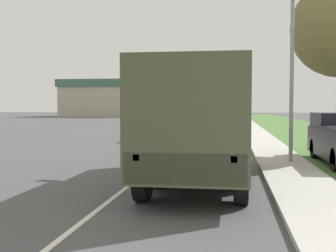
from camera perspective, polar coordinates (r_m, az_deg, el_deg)
name	(u,v)px	position (r m, az deg, el deg)	size (l,w,h in m)	color
ground_plane	(204,127)	(41.62, 4.90, -0.15)	(180.00, 180.00, 0.00)	#4C4C4F
lane_centre_stripe	(204,127)	(41.62, 4.90, -0.14)	(0.12, 120.00, 0.00)	silver
sidewalk_right	(250,127)	(41.57, 11.10, -0.11)	(1.80, 120.00, 0.12)	beige
grass_strip_right	(297,128)	(42.00, 17.11, -0.22)	(7.00, 120.00, 0.02)	#4C7538
military_truck	(199,120)	(11.26, 4.23, 0.84)	(2.42, 7.43, 3.09)	#474C38
car_nearest_ahead	(160,130)	(25.03, -1.03, -0.48)	(1.73, 4.80, 1.52)	tan
car_second_ahead	(178,123)	(35.16, 1.39, 0.42)	(1.76, 4.82, 1.46)	maroon
car_third_ahead	(223,118)	(45.83, 7.48, 1.03)	(1.92, 3.99, 1.66)	tan
car_fourth_ahead	(224,116)	(58.94, 7.57, 1.36)	(1.72, 4.88, 1.54)	black
car_farthest_ahead	(224,114)	(73.81, 7.61, 1.67)	(1.89, 3.92, 1.65)	#B7BABF
lamp_post	(285,56)	(15.54, 15.60, 9.16)	(1.69, 0.24, 6.19)	gray
utility_box	(319,148)	(18.16, 19.80, -2.87)	(0.55, 0.45, 0.70)	#3D7042
building_distant	(110,98)	(84.18, -7.84, 3.72)	(17.16, 13.54, 7.02)	#B2A893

